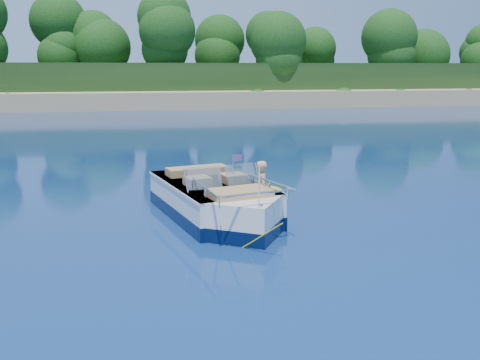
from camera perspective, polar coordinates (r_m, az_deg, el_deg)
The scene contains 6 objects.
ground at distance 12.82m, azimuth 3.26°, elevation -4.37°, with size 160.00×160.00×0.00m, color #0B1C4E.
shoreline at distance 75.80m, azimuth -8.92°, elevation 9.81°, with size 170.00×59.00×6.00m.
treeline at distance 53.06m, azimuth -7.98°, elevation 13.93°, with size 150.00×7.12×8.19m.
motorboat at distance 12.86m, azimuth -2.38°, elevation -2.57°, with size 2.92×5.73×1.94m.
tow_tube at distance 14.96m, azimuth 2.28°, elevation -1.61°, with size 1.70×1.70×0.36m.
boy at distance 14.97m, azimuth 2.30°, elevation -1.97°, with size 0.60×0.40×1.66m, color tan.
Camera 1 is at (-3.08, -11.92, 3.59)m, focal length 40.00 mm.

